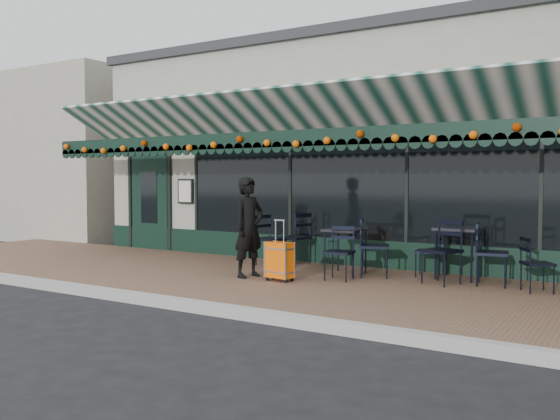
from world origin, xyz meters
The scene contains 17 objects.
ground centered at (0.00, 0.00, 0.00)m, with size 80.00×80.00×0.00m, color black.
sidewalk centered at (0.00, 2.00, 0.07)m, with size 18.00×4.00×0.15m, color brown.
curb centered at (0.00, -0.08, 0.07)m, with size 18.00×0.16×0.15m, color #9E9E99.
restaurant_building centered at (0.00, 7.84, 2.27)m, with size 12.00×9.60×4.50m.
neighbor_building_left centered at (-13.00, 8.00, 2.40)m, with size 12.00×8.00×4.80m, color #AAA295.
woman centered at (-0.57, 1.89, 0.98)m, with size 0.60×0.40×1.66m, color black.
suitcase centered at (0.08, 1.82, 0.48)m, with size 0.45×0.29×0.97m.
cafe_table_a centered at (2.43, 3.53, 0.90)m, with size 0.68×0.68×0.84m.
cafe_table_b centered at (0.66, 3.01, 0.85)m, with size 0.63×0.63×0.77m.
chair_a_left centered at (1.94, 3.52, 0.56)m, with size 0.41×0.41×0.81m, color black, non-canonical shape.
chair_a_right centered at (3.04, 3.18, 0.63)m, with size 0.48×0.48×0.97m, color black, non-canonical shape.
chair_a_front centered at (2.34, 2.90, 0.65)m, with size 0.50×0.50×1.01m, color black, non-canonical shape.
chair_a_extra centered at (3.71, 2.96, 0.55)m, with size 0.40×0.40×0.81m, color black, non-canonical shape.
chair_b_left centered at (-0.65, 3.52, 0.65)m, with size 0.50×0.50×1.00m, color black, non-canonical shape.
chair_b_right centered at (1.20, 2.99, 0.65)m, with size 0.50×0.50×0.99m, color black, non-canonical shape.
chair_b_front centered at (0.84, 2.40, 0.59)m, with size 0.44×0.44×0.88m, color black, non-canonical shape.
chair_solo centered at (-0.99, 3.22, 0.63)m, with size 0.48×0.48×0.96m, color black, non-canonical shape.
Camera 1 is at (4.99, -6.14, 1.77)m, focal length 38.00 mm.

